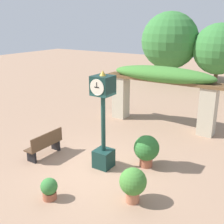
# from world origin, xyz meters

# --- Properties ---
(ground_plane) EXTENTS (60.00, 60.00, 0.00)m
(ground_plane) POSITION_xyz_m (0.00, 0.00, 0.00)
(ground_plane) COLOR #9E7A60
(pedestal_clock) EXTENTS (0.59, 0.63, 3.17)m
(pedestal_clock) POSITION_xyz_m (0.05, 0.26, 1.60)
(pedestal_clock) COLOR #14332D
(pedestal_clock) RESTS_ON ground
(pergola) EXTENTS (5.40, 1.24, 2.68)m
(pergola) POSITION_xyz_m (0.00, 4.85, 1.96)
(pergola) COLOR #BCB299
(pergola) RESTS_ON ground
(potted_plant_near_left) EXTENTS (0.83, 0.83, 1.06)m
(potted_plant_near_left) POSITION_xyz_m (1.19, 1.05, 0.60)
(potted_plant_near_left) COLOR #9E563D
(potted_plant_near_left) RESTS_ON ground
(potted_plant_near_right) EXTENTS (0.45, 0.45, 0.60)m
(potted_plant_near_right) POSITION_xyz_m (-0.17, -1.96, 0.31)
(potted_plant_near_right) COLOR #9E563D
(potted_plant_near_right) RESTS_ON ground
(potted_plant_far_left) EXTENTS (0.72, 0.72, 0.96)m
(potted_plant_far_left) POSITION_xyz_m (1.75, -0.86, 0.55)
(potted_plant_far_left) COLOR #B26B4C
(potted_plant_far_left) RESTS_ON ground
(park_bench) EXTENTS (0.42, 1.43, 0.89)m
(park_bench) POSITION_xyz_m (-2.10, -0.22, 0.43)
(park_bench) COLOR brown
(park_bench) RESTS_ON ground
(tree_line) EXTENTS (10.50, 4.38, 5.28)m
(tree_line) POSITION_xyz_m (-1.61, 14.80, 2.88)
(tree_line) COLOR brown
(tree_line) RESTS_ON ground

